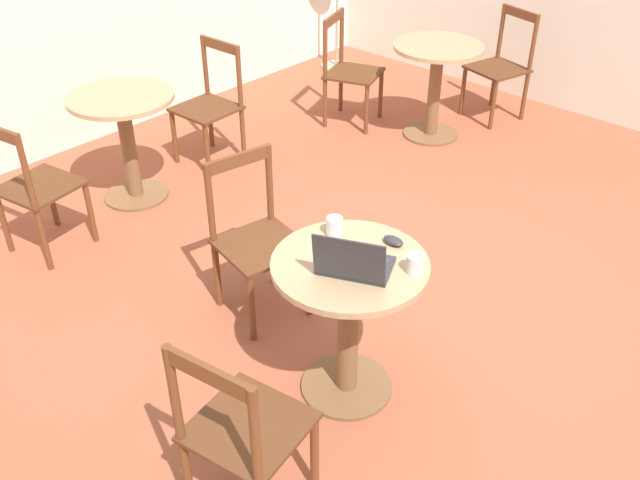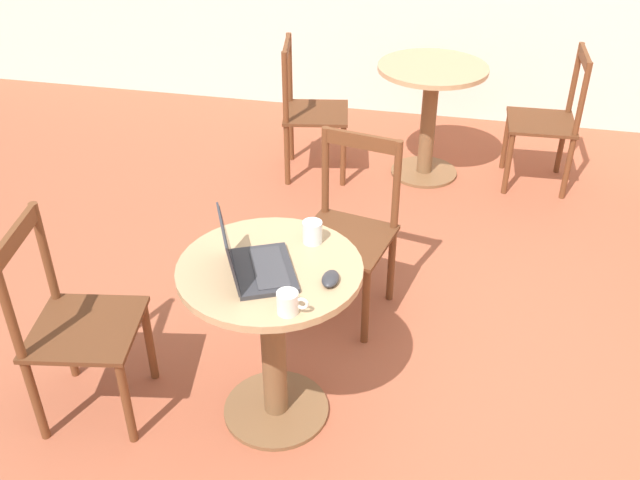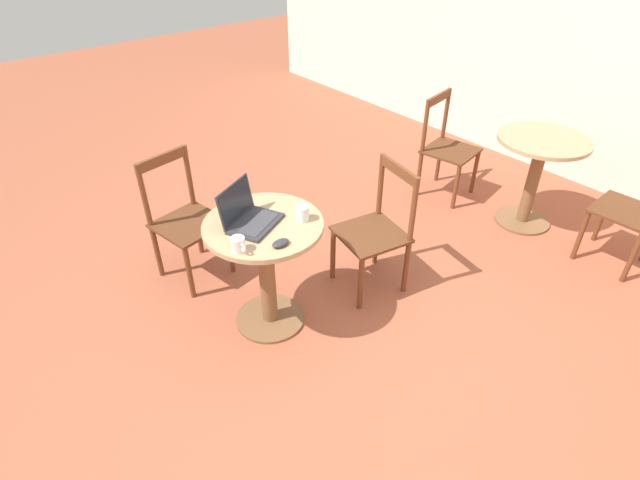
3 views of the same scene
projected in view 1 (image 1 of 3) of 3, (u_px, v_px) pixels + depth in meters
ground_plane at (410, 321)px, 3.85m from camera, size 16.00×16.00×0.00m
cafe_table_near at (349, 304)px, 3.15m from camera, size 0.68×0.68×0.74m
cafe_table_mid at (436, 74)px, 5.49m from camera, size 0.68×0.68×0.74m
cafe_table_far at (125, 128)px, 4.67m from camera, size 0.68×0.68×0.74m
chair_near_back at (256, 240)px, 3.73m from camera, size 0.48×0.48×0.88m
chair_near_left at (241, 432)px, 2.65m from camera, size 0.47×0.47×0.88m
chair_mid_back at (349, 71)px, 5.76m from camera, size 0.52×0.52×0.88m
chair_mid_right at (501, 66)px, 5.85m from camera, size 0.50×0.50×0.88m
chair_far_left at (33, 188)px, 4.18m from camera, size 0.47×0.47×0.88m
chair_far_right at (211, 105)px, 5.19m from camera, size 0.42×0.42×0.88m
laptop at (354, 263)px, 2.94m from camera, size 0.35×0.38×0.22m
mouse at (393, 241)px, 3.13m from camera, size 0.06×0.10×0.03m
mug at (416, 264)px, 2.95m from camera, size 0.11×0.07×0.08m
drinking_glass at (335, 226)px, 3.18m from camera, size 0.08×0.08×0.09m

